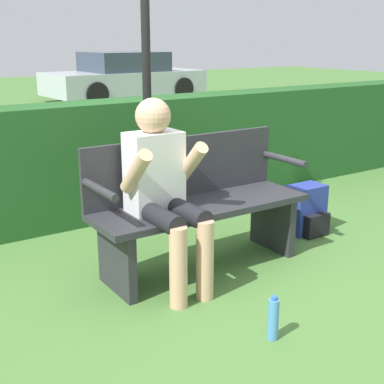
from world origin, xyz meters
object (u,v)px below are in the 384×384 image
backpack (306,211)px  parked_car (124,77)px  park_bench (197,203)px  signpost (146,40)px  person_seated (163,184)px  water_bottle (273,319)px

backpack → parked_car: parked_car is taller
park_bench → backpack: (1.14, 0.04, -0.27)m
signpost → person_seated: bearing=-113.9°
backpack → water_bottle: bearing=-140.9°
person_seated → backpack: (1.49, 0.17, -0.50)m
park_bench → parked_car: parked_car is taller
backpack → parked_car: 10.36m
person_seated → water_bottle: person_seated is taller
park_bench → person_seated: (-0.35, -0.13, 0.22)m
signpost → park_bench: bearing=-93.7°
backpack → signpost: signpost is taller
park_bench → backpack: 1.17m
backpack → parked_car: size_ratio=0.10×
backpack → park_bench: bearing=-177.8°
park_bench → person_seated: bearing=-159.9°
person_seated → park_bench: bearing=20.1°
person_seated → parked_car: 11.06m
parked_car → signpost: bearing=-118.4°
person_seated → parked_car: bearing=64.6°
signpost → water_bottle: bearing=-98.2°
backpack → signpost: size_ratio=0.15×
park_bench → water_bottle: 1.13m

